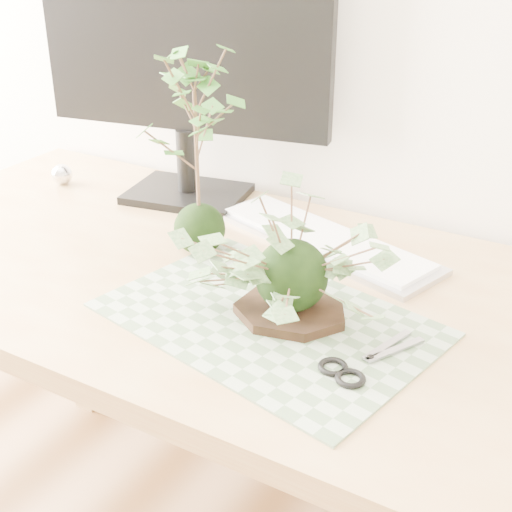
{
  "coord_description": "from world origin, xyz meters",
  "views": [
    {
      "loc": [
        0.47,
        0.34,
        1.31
      ],
      "look_at": [
        0.0,
        1.14,
        0.84
      ],
      "focal_mm": 50.0,
      "sensor_mm": 36.0,
      "label": 1
    }
  ],
  "objects_px": {
    "keyboard": "(324,239)",
    "monitor": "(184,50)",
    "ivy_kokedama": "(292,244)",
    "desk": "(265,330)",
    "maple_kokedama": "(195,105)"
  },
  "relations": [
    {
      "from": "keyboard",
      "to": "monitor",
      "type": "distance_m",
      "value": 0.46
    },
    {
      "from": "keyboard",
      "to": "monitor",
      "type": "xyz_separation_m",
      "value": [
        -0.34,
        0.07,
        0.29
      ]
    },
    {
      "from": "maple_kokedama",
      "to": "monitor",
      "type": "xyz_separation_m",
      "value": [
        -0.17,
        0.21,
        0.04
      ]
    },
    {
      "from": "monitor",
      "to": "ivy_kokedama",
      "type": "bearing_deg",
      "value": -48.86
    },
    {
      "from": "desk",
      "to": "keyboard",
      "type": "height_order",
      "value": "keyboard"
    },
    {
      "from": "desk",
      "to": "monitor",
      "type": "height_order",
      "value": "monitor"
    },
    {
      "from": "maple_kokedama",
      "to": "monitor",
      "type": "height_order",
      "value": "monitor"
    },
    {
      "from": "desk",
      "to": "maple_kokedama",
      "type": "distance_m",
      "value": 0.39
    },
    {
      "from": "ivy_kokedama",
      "to": "monitor",
      "type": "relative_size",
      "value": 0.66
    },
    {
      "from": "maple_kokedama",
      "to": "keyboard",
      "type": "xyz_separation_m",
      "value": [
        0.18,
        0.14,
        -0.26
      ]
    },
    {
      "from": "ivy_kokedama",
      "to": "monitor",
      "type": "xyz_separation_m",
      "value": [
        -0.41,
        0.33,
        0.18
      ]
    },
    {
      "from": "keyboard",
      "to": "monitor",
      "type": "bearing_deg",
      "value": -174.29
    },
    {
      "from": "keyboard",
      "to": "desk",
      "type": "bearing_deg",
      "value": -77.97
    },
    {
      "from": "ivy_kokedama",
      "to": "maple_kokedama",
      "type": "xyz_separation_m",
      "value": [
        -0.24,
        0.12,
        0.14
      ]
    },
    {
      "from": "desk",
      "to": "keyboard",
      "type": "distance_m",
      "value": 0.21
    }
  ]
}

